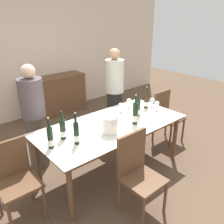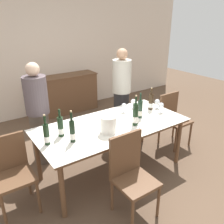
# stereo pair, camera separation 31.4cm
# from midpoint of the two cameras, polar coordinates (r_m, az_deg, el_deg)

# --- Properties ---
(ground_plane) EXTENTS (12.00, 12.00, 0.00)m
(ground_plane) POSITION_cam_midpoint_polar(r_m,az_deg,el_deg) (3.60, 2.57, -13.86)
(ground_plane) COLOR brown
(back_wall) EXTENTS (8.00, 0.10, 2.80)m
(back_wall) POSITION_cam_midpoint_polar(r_m,az_deg,el_deg) (5.40, -15.70, 13.99)
(back_wall) COLOR beige
(back_wall) RESTS_ON ground_plane
(sideboard_cabinet) EXTENTS (1.41, 0.46, 0.86)m
(sideboard_cabinet) POSITION_cam_midpoint_polar(r_m,az_deg,el_deg) (5.52, -9.22, 4.35)
(sideboard_cabinet) COLOR brown
(sideboard_cabinet) RESTS_ON ground_plane
(dining_table) EXTENTS (2.06, 0.99, 0.75)m
(dining_table) POSITION_cam_midpoint_polar(r_m,az_deg,el_deg) (3.24, 2.78, -4.02)
(dining_table) COLOR brown
(dining_table) RESTS_ON ground_plane
(ice_bucket) EXTENTS (0.21, 0.21, 0.22)m
(ice_bucket) POSITION_cam_midpoint_polar(r_m,az_deg,el_deg) (2.95, 2.13, -2.95)
(ice_bucket) COLOR white
(ice_bucket) RESTS_ON dining_table
(wine_bottle_0) EXTENTS (0.07, 0.07, 0.37)m
(wine_bottle_0) POSITION_cam_midpoint_polar(r_m,az_deg,el_deg) (2.74, -12.36, -5.41)
(wine_bottle_0) COLOR black
(wine_bottle_0) RESTS_ON dining_table
(wine_bottle_1) EXTENTS (0.06, 0.06, 0.39)m
(wine_bottle_1) POSITION_cam_midpoint_polar(r_m,az_deg,el_deg) (2.75, -6.32, -4.79)
(wine_bottle_1) COLOR black
(wine_bottle_1) RESTS_ON dining_table
(wine_bottle_2) EXTENTS (0.07, 0.07, 0.35)m
(wine_bottle_2) POSITION_cam_midpoint_polar(r_m,az_deg,el_deg) (2.90, -9.26, -3.66)
(wine_bottle_2) COLOR black
(wine_bottle_2) RESTS_ON dining_table
(wine_bottle_3) EXTENTS (0.08, 0.08, 0.42)m
(wine_bottle_3) POSITION_cam_midpoint_polar(r_m,az_deg,el_deg) (3.16, 8.50, -0.82)
(wine_bottle_3) COLOR black
(wine_bottle_3) RESTS_ON dining_table
(wine_bottle_4) EXTENTS (0.07, 0.07, 0.37)m
(wine_bottle_4) POSITION_cam_midpoint_polar(r_m,az_deg,el_deg) (3.41, 9.38, 0.60)
(wine_bottle_4) COLOR #1E3323
(wine_bottle_4) RESTS_ON dining_table
(wine_bottle_5) EXTENTS (0.07, 0.07, 0.35)m
(wine_bottle_5) POSITION_cam_midpoint_polar(r_m,az_deg,el_deg) (3.74, 11.71, 2.33)
(wine_bottle_5) COLOR #332314
(wine_bottle_5) RESTS_ON dining_table
(wine_glass_0) EXTENTS (0.08, 0.08, 0.14)m
(wine_glass_0) POSITION_cam_midpoint_polar(r_m,az_deg,el_deg) (3.82, 13.17, 2.29)
(wine_glass_0) COLOR white
(wine_glass_0) RESTS_ON dining_table
(wine_glass_1) EXTENTS (0.07, 0.07, 0.14)m
(wine_glass_1) POSITION_cam_midpoint_polar(r_m,az_deg,el_deg) (3.58, 5.41, 1.43)
(wine_glass_1) COLOR white
(wine_glass_1) RESTS_ON dining_table
(wine_glass_2) EXTENTS (0.08, 0.08, 0.15)m
(wine_glass_2) POSITION_cam_midpoint_polar(r_m,az_deg,el_deg) (3.67, 14.16, 1.47)
(wine_glass_2) COLOR white
(wine_glass_2) RESTS_ON dining_table
(wine_glass_3) EXTENTS (0.08, 0.08, 0.15)m
(wine_glass_3) POSITION_cam_midpoint_polar(r_m,az_deg,el_deg) (3.75, 7.57, 2.39)
(wine_glass_3) COLOR white
(wine_glass_3) RESTS_ON dining_table
(chair_right_end) EXTENTS (0.42, 0.42, 0.89)m
(chair_right_end) POSITION_cam_midpoint_polar(r_m,az_deg,el_deg) (4.22, 16.45, -0.88)
(chair_right_end) COLOR brown
(chair_right_end) RESTS_ON ground_plane
(chair_near_front) EXTENTS (0.42, 0.42, 0.95)m
(chair_near_front) POSITION_cam_midpoint_polar(r_m,az_deg,el_deg) (2.71, 7.90, -13.89)
(chair_near_front) COLOR brown
(chair_near_front) RESTS_ON ground_plane
(chair_left_end) EXTENTS (0.42, 0.42, 0.90)m
(chair_left_end) POSITION_cam_midpoint_polar(r_m,az_deg,el_deg) (2.90, -20.22, -12.83)
(chair_left_end) COLOR brown
(chair_left_end) RESTS_ON ground_plane
(person_host) EXTENTS (0.33, 0.33, 1.54)m
(person_host) POSITION_cam_midpoint_polar(r_m,az_deg,el_deg) (3.56, -14.91, -0.83)
(person_host) COLOR #51473D
(person_host) RESTS_ON ground_plane
(person_guest_left) EXTENTS (0.33, 0.33, 1.60)m
(person_guest_left) POSITION_cam_midpoint_polar(r_m,az_deg,el_deg) (4.27, 4.41, 4.32)
(person_guest_left) COLOR #262628
(person_guest_left) RESTS_ON ground_plane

